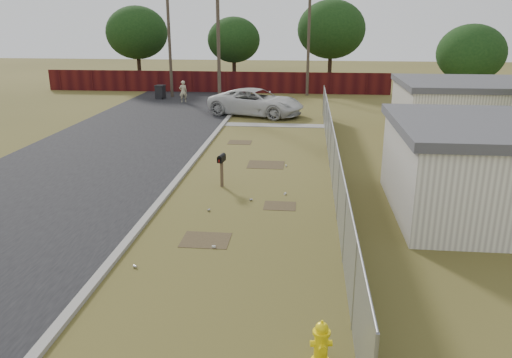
# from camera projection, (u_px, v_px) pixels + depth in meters

# --- Properties ---
(ground) EXTENTS (120.00, 120.00, 0.00)m
(ground) POSITION_uv_depth(u_px,v_px,m) (252.00, 186.00, 19.22)
(ground) COLOR brown
(ground) RESTS_ON ground
(street) EXTENTS (15.10, 60.00, 0.12)m
(street) POSITION_uv_depth(u_px,v_px,m) (146.00, 135.00, 27.48)
(street) COLOR black
(street) RESTS_ON ground
(chainlink_fence) EXTENTS (0.10, 27.06, 2.02)m
(chainlink_fence) POSITION_uv_depth(u_px,v_px,m) (333.00, 161.00, 19.64)
(chainlink_fence) COLOR gray
(chainlink_fence) RESTS_ON ground
(privacy_fence) EXTENTS (30.00, 0.12, 1.80)m
(privacy_fence) POSITION_uv_depth(u_px,v_px,m) (215.00, 82.00, 43.18)
(privacy_fence) COLOR #46100F
(privacy_fence) RESTS_ON ground
(utility_poles) EXTENTS (12.60, 8.24, 9.00)m
(utility_poles) POSITION_uv_depth(u_px,v_px,m) (233.00, 39.00, 37.68)
(utility_poles) COLOR brown
(utility_poles) RESTS_ON ground
(houses) EXTENTS (9.30, 17.24, 3.10)m
(houses) POSITION_uv_depth(u_px,v_px,m) (491.00, 134.00, 20.76)
(houses) COLOR white
(houses) RESTS_ON ground
(horizon_trees) EXTENTS (33.32, 31.94, 7.78)m
(horizon_trees) POSITION_uv_depth(u_px,v_px,m) (294.00, 38.00, 40.00)
(horizon_trees) COLOR #322116
(horizon_trees) RESTS_ON ground
(fire_hydrant) EXTENTS (0.42, 0.43, 0.92)m
(fire_hydrant) POSITION_uv_depth(u_px,v_px,m) (321.00, 344.00, 9.25)
(fire_hydrant) COLOR yellow
(fire_hydrant) RESTS_ON ground
(mailbox) EXTENTS (0.27, 0.56, 1.28)m
(mailbox) POSITION_uv_depth(u_px,v_px,m) (222.00, 161.00, 18.89)
(mailbox) COLOR brown
(mailbox) RESTS_ON ground
(pickup_truck) EXTENTS (6.87, 4.75, 1.74)m
(pickup_truck) POSITION_uv_depth(u_px,v_px,m) (256.00, 102.00, 33.00)
(pickup_truck) COLOR silver
(pickup_truck) RESTS_ON ground
(pedestrian) EXTENTS (0.71, 0.61, 1.65)m
(pedestrian) POSITION_uv_depth(u_px,v_px,m) (183.00, 92.00, 38.03)
(pedestrian) COLOR #C0B58C
(pedestrian) RESTS_ON ground
(trash_bin) EXTENTS (0.82, 0.89, 1.09)m
(trash_bin) POSITION_uv_depth(u_px,v_px,m) (160.00, 92.00, 39.75)
(trash_bin) COLOR black
(trash_bin) RESTS_ON ground
(scattered_litter) EXTENTS (3.73, 9.80, 0.07)m
(scattered_litter) POSITION_uv_depth(u_px,v_px,m) (238.00, 208.00, 16.91)
(scattered_litter) COLOR silver
(scattered_litter) RESTS_ON ground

